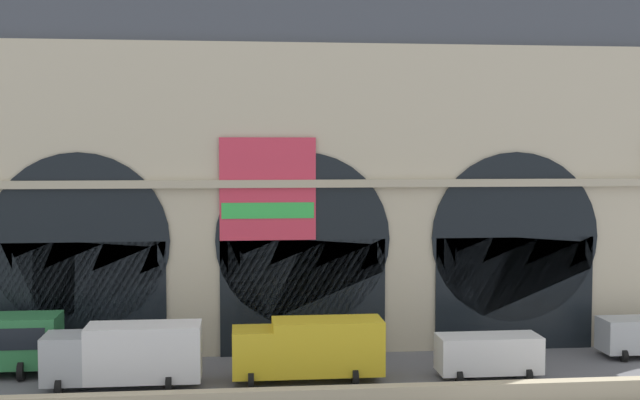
% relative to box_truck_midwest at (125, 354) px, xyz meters
% --- Properties ---
extents(ground_plane, '(200.00, 200.00, 0.00)m').
position_rel_box_truck_midwest_xyz_m(ground_plane, '(9.13, 0.66, -1.70)').
color(ground_plane, slate).
extents(quay_parapet_wall, '(90.00, 0.70, 0.95)m').
position_rel_box_truck_midwest_xyz_m(quay_parapet_wall, '(9.13, -4.05, -1.23)').
color(quay_parapet_wall, '#BCAD8C').
rests_on(quay_parapet_wall, ground).
extents(station_building, '(51.55, 6.25, 22.37)m').
position_rel_box_truck_midwest_xyz_m(station_building, '(9.15, 8.59, 9.20)').
color(station_building, beige).
rests_on(station_building, ground).
extents(box_truck_midwest, '(7.50, 2.91, 3.12)m').
position_rel_box_truck_midwest_xyz_m(box_truck_midwest, '(0.00, 0.00, 0.00)').
color(box_truck_midwest, '#ADB2B7').
rests_on(box_truck_midwest, ground).
extents(box_truck_center, '(7.50, 2.91, 3.12)m').
position_rel_box_truck_midwest_xyz_m(box_truck_center, '(9.01, 0.27, 0.00)').
color(box_truck_center, gold).
rests_on(box_truck_center, ground).
extents(van_mideast, '(5.20, 2.48, 2.20)m').
position_rel_box_truck_midwest_xyz_m(van_mideast, '(18.09, -0.08, -0.45)').
color(van_mideast, white).
rests_on(van_mideast, ground).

